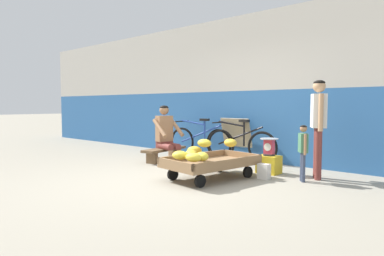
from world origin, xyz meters
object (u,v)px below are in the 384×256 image
(low_bench, at_px, (164,151))
(shopping_bag, at_px, (264,171))
(vendor_seated, at_px, (166,134))
(bicycle_near_left, at_px, (201,141))
(bicycle_far_left, at_px, (239,144))
(customer_child, at_px, (303,147))
(plastic_crate, at_px, (269,164))
(customer_adult, at_px, (318,118))
(weighing_scale, at_px, (269,147))
(sign_board, at_px, (237,139))
(banana_cart, at_px, (211,164))

(low_bench, height_order, shopping_bag, low_bench)
(vendor_seated, relative_size, bicycle_near_left, 0.69)
(bicycle_far_left, height_order, customer_child, bicycle_far_left)
(bicycle_near_left, bearing_deg, low_bench, -104.78)
(vendor_seated, bearing_deg, plastic_crate, 8.11)
(low_bench, distance_m, customer_child, 2.94)
(bicycle_near_left, height_order, customer_child, bicycle_near_left)
(low_bench, relative_size, customer_adult, 0.74)
(bicycle_far_left, bearing_deg, weighing_scale, -33.95)
(low_bench, height_order, bicycle_near_left, bicycle_near_left)
(vendor_seated, xyz_separation_m, customer_child, (2.84, 0.08, -0.04))
(sign_board, distance_m, customer_child, 2.25)
(plastic_crate, distance_m, customer_child, 0.82)
(low_bench, height_order, customer_adult, customer_adult)
(vendor_seated, distance_m, bicycle_far_left, 1.50)
(weighing_scale, xyz_separation_m, customer_adult, (0.78, 0.11, 0.50))
(bicycle_near_left, xyz_separation_m, bicycle_far_left, (0.93, 0.13, 0.00))
(sign_board, bearing_deg, shopping_bag, -43.77)
(bicycle_far_left, xyz_separation_m, customer_adult, (1.86, -0.62, 0.60))
(plastic_crate, xyz_separation_m, customer_child, (0.69, -0.23, 0.37))
(vendor_seated, xyz_separation_m, weighing_scale, (2.15, 0.30, -0.11))
(low_bench, distance_m, bicycle_near_left, 0.92)
(plastic_crate, xyz_separation_m, sign_board, (-1.26, 0.91, 0.28))
(banana_cart, distance_m, plastic_crate, 1.09)
(bicycle_near_left, relative_size, shopping_bag, 6.90)
(plastic_crate, distance_m, bicycle_far_left, 1.31)
(banana_cart, bearing_deg, vendor_seated, 157.99)
(bicycle_far_left, distance_m, shopping_bag, 1.74)
(shopping_bag, bearing_deg, customer_child, 24.26)
(sign_board, distance_m, shopping_bag, 2.00)
(banana_cart, height_order, weighing_scale, weighing_scale)
(banana_cart, xyz_separation_m, vendor_seated, (-1.69, 0.68, 0.33))
(banana_cart, xyz_separation_m, sign_board, (-0.80, 1.90, 0.19))
(bicycle_near_left, relative_size, sign_board, 1.89)
(plastic_crate, distance_m, customer_adult, 1.12)
(sign_board, height_order, customer_adult, customer_adult)
(customer_child, bearing_deg, bicycle_far_left, 151.74)
(sign_board, bearing_deg, plastic_crate, -35.81)
(low_bench, height_order, weighing_scale, weighing_scale)
(bicycle_near_left, bearing_deg, bicycle_far_left, 8.18)
(banana_cart, relative_size, weighing_scale, 5.15)
(weighing_scale, bearing_deg, sign_board, 144.15)
(customer_adult, bearing_deg, bicycle_far_left, 161.66)
(vendor_seated, xyz_separation_m, bicycle_near_left, (0.15, 0.90, -0.21))
(plastic_crate, relative_size, shopping_bag, 1.50)
(weighing_scale, relative_size, bicycle_near_left, 0.18)
(weighing_scale, distance_m, customer_adult, 0.93)
(bicycle_far_left, height_order, shopping_bag, bicycle_far_left)
(weighing_scale, distance_m, sign_board, 1.55)
(banana_cart, bearing_deg, sign_board, 112.84)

